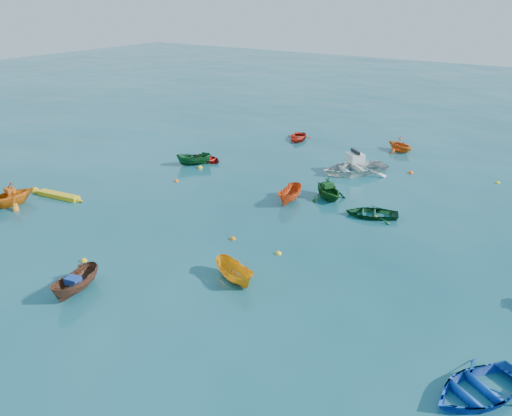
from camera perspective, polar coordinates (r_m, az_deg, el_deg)
The scene contains 26 objects.
ground at distance 25.59m, azimuth -6.24°, elevation -4.55°, with size 160.00×160.00×0.00m, color #0B4350.
sampan_brown_mid at distance 23.28m, azimuth -19.71°, elevation -9.03°, with size 1.01×2.69×1.04m, color #56301F.
dinghy_blue_se at distance 18.68m, azimuth 23.97°, elevation -18.93°, with size 2.56×3.58×0.74m, color #0E43B1.
dinghy_orange_w at distance 33.93m, azimuth -26.11°, elevation 0.33°, with size 2.54×2.94×1.55m, color orange.
sampan_yellow_mid at distance 22.75m, azimuth -2.42°, elevation -8.31°, with size 0.98×2.61×1.01m, color orange.
dinghy_green_e at distance 29.69m, azimuth 13.02°, elevation -0.92°, with size 2.14×3.00×0.62m, color #0F4121.
dinghy_red_nw at distance 38.66m, azimuth -5.50°, elevation 5.38°, with size 1.78×2.49×0.52m, color #B0120E.
sampan_orange_n at distance 31.00m, azimuth 3.88°, elevation 0.73°, with size 1.03×2.72×1.05m, color #CE4313.
dinghy_green_n at distance 31.72m, azimuth 8.19°, elevation 1.08°, with size 2.33×2.70×1.42m, color #114A18.
dinghy_red_far at distance 44.35m, azimuth 4.81°, elevation 7.79°, with size 2.12×2.96×0.61m, color red.
dinghy_orange_far at distance 42.54m, azimuth 16.07°, elevation 6.26°, with size 2.15×2.50×1.31m, color orange.
sampan_green_far at distance 37.87m, azimuth -7.07°, elevation 4.92°, with size 0.97×2.57×1.00m, color #10481F.
kayak_yellow at distance 33.92m, azimuth -21.59°, elevation 1.12°, with size 0.55×3.77×0.38m, color gold, non-canonical shape.
motorboat_white at distance 36.60m, azimuth 11.11°, elevation 3.98°, with size 3.46×4.83×1.60m, color silver.
tarp_blue_a at distance 22.85m, azimuth -20.18°, elevation -7.79°, with size 0.61×0.46×0.30m, color navy.
tarp_orange_a at distance 33.64m, azimuth -26.32°, elevation 1.81°, with size 0.62×0.47×0.30m, color #C65314.
tarp_green_b at distance 31.48m, azimuth 8.19°, elevation 2.61°, with size 0.65×0.49×0.31m, color #104216.
buoy_ye_a at distance 25.64m, azimuth -19.06°, elevation -5.77°, with size 0.32×0.32×0.32m, color gold.
buoy_or_b at distance 26.32m, azimuth -2.67°, elevation -3.59°, with size 0.31×0.31×0.31m, color orange.
buoy_ye_b at distance 33.98m, azimuth -21.45°, elevation 1.18°, with size 0.32×0.32×0.32m, color yellow.
buoy_or_c at distance 34.68m, azimuth -9.08°, elevation 3.02°, with size 0.32×0.32×0.32m, color #F9600D.
buoy_ye_c at distance 24.91m, azimuth 2.59°, elevation -5.27°, with size 0.31×0.31×0.31m, color yellow.
buoy_or_d at distance 29.55m, azimuth 13.48°, elevation -1.09°, with size 0.33×0.33×0.33m, color #FF660D.
buoy_ye_d at distance 37.14m, azimuth -6.41°, elevation 4.57°, with size 0.38×0.38×0.38m, color yellow.
buoy_or_e at distance 37.49m, azimuth 17.26°, elevation 3.81°, with size 0.37×0.37×0.37m, color #FA540D.
buoy_ye_e at distance 37.72m, azimuth 25.89°, elevation 2.58°, with size 0.29×0.29×0.29m, color yellow.
Camera 1 is at (14.74, -17.13, 12.01)m, focal length 35.00 mm.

